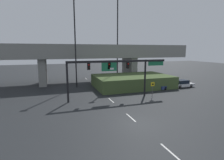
{
  "coord_description": "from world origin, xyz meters",
  "views": [
    {
      "loc": [
        -7.53,
        -14.78,
        7.17
      ],
      "look_at": [
        0.0,
        7.85,
        3.04
      ],
      "focal_mm": 28.0,
      "sensor_mm": 36.0,
      "label": 1
    }
  ],
  "objects_px": {
    "parked_sedan_mid_right": "(167,85)",
    "parked_sedan_far_right": "(182,84)",
    "highway_light_pole_near": "(75,42)",
    "signal_gantry": "(116,67)",
    "speed_limit_sign": "(152,87)",
    "parked_sedan_near_right": "(148,84)",
    "highway_light_pole_far": "(117,40)"
  },
  "relations": [
    {
      "from": "highway_light_pole_near",
      "to": "parked_sedan_far_right",
      "type": "distance_m",
      "value": 22.03
    },
    {
      "from": "parked_sedan_near_right",
      "to": "parked_sedan_mid_right",
      "type": "relative_size",
      "value": 1.02
    },
    {
      "from": "parked_sedan_near_right",
      "to": "parked_sedan_far_right",
      "type": "xyz_separation_m",
      "value": [
        6.43,
        -1.93,
        0.0
      ]
    },
    {
      "from": "signal_gantry",
      "to": "speed_limit_sign",
      "type": "bearing_deg",
      "value": -16.85
    },
    {
      "from": "parked_sedan_near_right",
      "to": "parked_sedan_far_right",
      "type": "height_order",
      "value": "parked_sedan_far_right"
    },
    {
      "from": "signal_gantry",
      "to": "highway_light_pole_near",
      "type": "distance_m",
      "value": 11.4
    },
    {
      "from": "parked_sedan_mid_right",
      "to": "parked_sedan_far_right",
      "type": "bearing_deg",
      "value": -12.56
    },
    {
      "from": "highway_light_pole_near",
      "to": "signal_gantry",
      "type": "bearing_deg",
      "value": -64.25
    },
    {
      "from": "highway_light_pole_far",
      "to": "parked_sedan_near_right",
      "type": "distance_m",
      "value": 11.18
    },
    {
      "from": "signal_gantry",
      "to": "parked_sedan_far_right",
      "type": "xyz_separation_m",
      "value": [
        14.93,
        3.34,
        -3.97
      ]
    },
    {
      "from": "speed_limit_sign",
      "to": "highway_light_pole_near",
      "type": "height_order",
      "value": "highway_light_pole_near"
    },
    {
      "from": "parked_sedan_mid_right",
      "to": "parked_sedan_far_right",
      "type": "distance_m",
      "value": 3.57
    },
    {
      "from": "speed_limit_sign",
      "to": "parked_sedan_mid_right",
      "type": "relative_size",
      "value": 0.5
    },
    {
      "from": "signal_gantry",
      "to": "speed_limit_sign",
      "type": "height_order",
      "value": "signal_gantry"
    },
    {
      "from": "parked_sedan_near_right",
      "to": "parked_sedan_mid_right",
      "type": "bearing_deg",
      "value": -43.84
    },
    {
      "from": "signal_gantry",
      "to": "parked_sedan_near_right",
      "type": "bearing_deg",
      "value": 31.81
    },
    {
      "from": "highway_light_pole_far",
      "to": "parked_sedan_far_right",
      "type": "height_order",
      "value": "highway_light_pole_far"
    },
    {
      "from": "signal_gantry",
      "to": "highway_light_pole_near",
      "type": "bearing_deg",
      "value": 115.75
    },
    {
      "from": "highway_light_pole_far",
      "to": "highway_light_pole_near",
      "type": "bearing_deg",
      "value": -170.12
    },
    {
      "from": "signal_gantry",
      "to": "parked_sedan_mid_right",
      "type": "bearing_deg",
      "value": 15.96
    },
    {
      "from": "highway_light_pole_near",
      "to": "highway_light_pole_far",
      "type": "relative_size",
      "value": 0.93
    },
    {
      "from": "highway_light_pole_far",
      "to": "parked_sedan_mid_right",
      "type": "bearing_deg",
      "value": -48.4
    },
    {
      "from": "speed_limit_sign",
      "to": "highway_light_pole_near",
      "type": "xyz_separation_m",
      "value": [
        -9.9,
        11.24,
        6.93
      ]
    },
    {
      "from": "highway_light_pole_far",
      "to": "parked_sedan_near_right",
      "type": "xyz_separation_m",
      "value": [
        4.2,
        -5.93,
        -8.5
      ]
    },
    {
      "from": "parked_sedan_mid_right",
      "to": "highway_light_pole_near",
      "type": "bearing_deg",
      "value": 144.26
    },
    {
      "from": "speed_limit_sign",
      "to": "highway_light_pole_near",
      "type": "distance_m",
      "value": 16.5
    },
    {
      "from": "speed_limit_sign",
      "to": "parked_sedan_near_right",
      "type": "bearing_deg",
      "value": 64.66
    },
    {
      "from": "highway_light_pole_near",
      "to": "parked_sedan_far_right",
      "type": "relative_size",
      "value": 3.76
    },
    {
      "from": "highway_light_pole_far",
      "to": "parked_sedan_far_right",
      "type": "distance_m",
      "value": 15.72
    },
    {
      "from": "parked_sedan_near_right",
      "to": "signal_gantry",
      "type": "bearing_deg",
      "value": -156.81
    },
    {
      "from": "signal_gantry",
      "to": "highway_light_pole_far",
      "type": "distance_m",
      "value": 12.82
    },
    {
      "from": "speed_limit_sign",
      "to": "parked_sedan_mid_right",
      "type": "bearing_deg",
      "value": 38.37
    }
  ]
}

